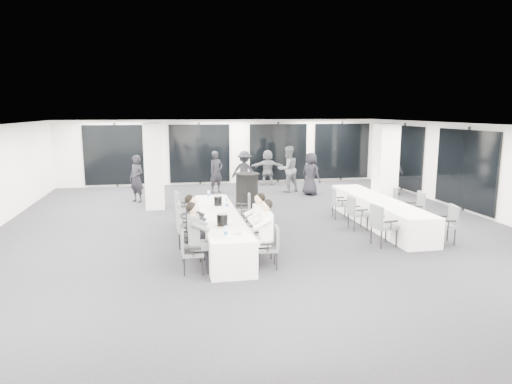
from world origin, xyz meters
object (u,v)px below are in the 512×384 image
(chair_main_right_second, at_px, (264,232))
(standing_guest_c, at_px, (244,169))
(chair_main_right_far, at_px, (244,209))
(standing_guest_g, at_px, (136,176))
(standing_guest_a, at_px, (216,169))
(standing_guest_f, at_px, (268,165))
(banquet_table_side, at_px, (378,212))
(standing_guest_b, at_px, (288,166))
(chair_side_left_far, at_px, (338,201))
(chair_main_left_near, at_px, (189,249))
(chair_main_right_near, at_px, (271,244))
(chair_main_right_mid, at_px, (257,223))
(ice_bucket_far, at_px, (218,201))
(banquet_table_main, at_px, (220,229))
(chair_main_left_far, at_px, (183,208))
(chair_side_left_near, at_px, (381,223))
(chair_main_left_fourth, at_px, (185,219))
(chair_main_left_mid, at_px, (186,228))
(standing_guest_h, at_px, (394,169))
(chair_side_right_mid, at_px, (415,208))
(cocktail_table, at_px, (247,191))
(chair_side_left_mid, at_px, (355,211))
(standing_guest_e, at_px, (311,171))
(chair_side_right_far, at_px, (389,200))
(ice_bucket_near, at_px, (222,220))
(chair_main_left_second, at_px, (187,238))
(chair_main_right_fourth, at_px, (251,216))

(chair_main_right_second, relative_size, standing_guest_c, 0.53)
(chair_main_right_far, distance_m, standing_guest_g, 5.26)
(standing_guest_a, height_order, standing_guest_f, standing_guest_a)
(banquet_table_side, relative_size, standing_guest_b, 2.43)
(banquet_table_side, bearing_deg, standing_guest_f, 101.99)
(standing_guest_f, bearing_deg, chair_side_left_far, 105.52)
(chair_main_left_near, distance_m, chair_main_right_near, 1.65)
(chair_main_right_mid, bearing_deg, ice_bucket_far, 23.03)
(banquet_table_main, height_order, standing_guest_g, standing_guest_g)
(chair_main_left_far, distance_m, chair_side_left_near, 5.25)
(chair_side_left_far, bearing_deg, chair_main_left_fourth, -64.36)
(chair_main_left_mid, xyz_separation_m, chair_main_right_second, (1.67, -0.69, 0.01))
(chair_main_right_far, bearing_deg, chair_main_left_mid, 146.80)
(banquet_table_main, distance_m, standing_guest_a, 7.02)
(chair_main_left_fourth, height_order, ice_bucket_far, ice_bucket_far)
(chair_main_left_far, xyz_separation_m, ice_bucket_far, (0.89, -0.72, 0.29))
(chair_main_right_second, height_order, standing_guest_h, standing_guest_h)
(chair_main_right_second, bearing_deg, chair_side_right_mid, -71.82)
(cocktail_table, xyz_separation_m, chair_main_right_second, (-0.49, -5.05, -0.03))
(standing_guest_b, height_order, standing_guest_c, standing_guest_b)
(chair_side_left_mid, height_order, standing_guest_e, standing_guest_e)
(banquet_table_main, height_order, chair_side_right_far, chair_side_right_far)
(standing_guest_c, distance_m, ice_bucket_near, 8.39)
(banquet_table_main, relative_size, chair_main_left_second, 5.74)
(chair_main_right_second, relative_size, chair_side_left_far, 1.08)
(chair_main_right_far, bearing_deg, standing_guest_c, -1.53)
(chair_main_left_mid, bearing_deg, cocktail_table, 143.44)
(chair_side_left_mid, distance_m, standing_guest_b, 6.02)
(chair_main_right_fourth, bearing_deg, standing_guest_e, -20.08)
(chair_main_left_fourth, height_order, standing_guest_f, standing_guest_f)
(ice_bucket_far, bearing_deg, chair_side_right_far, 10.67)
(standing_guest_a, distance_m, standing_guest_f, 2.80)
(chair_main_left_second, bearing_deg, standing_guest_c, 163.54)
(banquet_table_main, relative_size, standing_guest_b, 2.43)
(standing_guest_a, xyz_separation_m, standing_guest_h, (6.72, -1.48, 0.05))
(banquet_table_side, xyz_separation_m, chair_main_left_far, (-5.42, 0.67, 0.20))
(ice_bucket_near, bearing_deg, chair_main_right_far, 70.92)
(ice_bucket_near, bearing_deg, standing_guest_c, 77.40)
(chair_main_left_near, relative_size, chair_main_left_second, 0.99)
(banquet_table_main, xyz_separation_m, banquet_table_side, (4.58, 1.03, 0.00))
(banquet_table_side, bearing_deg, chair_main_left_far, 172.96)
(standing_guest_c, bearing_deg, chair_side_right_far, 151.71)
(cocktail_table, height_order, chair_main_left_second, cocktail_table)
(chair_main_left_mid, xyz_separation_m, chair_side_left_far, (4.58, 2.44, -0.03))
(banquet_table_side, bearing_deg, cocktail_table, 138.65)
(chair_main_left_near, bearing_deg, standing_guest_g, -166.75)
(chair_main_right_far, xyz_separation_m, chair_side_left_mid, (2.92, -0.78, -0.02))
(chair_main_left_far, relative_size, standing_guest_f, 0.59)
(chair_main_left_fourth, relative_size, chair_side_left_near, 0.94)
(standing_guest_g, bearing_deg, ice_bucket_near, -28.93)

